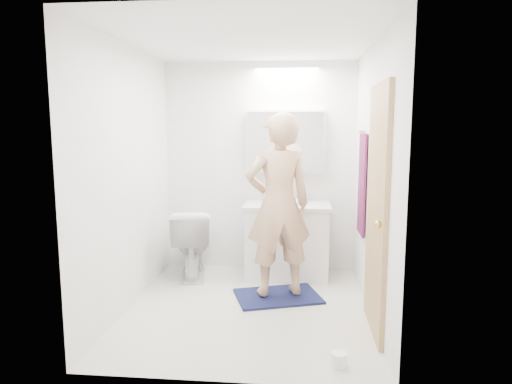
# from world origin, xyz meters

# --- Properties ---
(floor) EXTENTS (2.50, 2.50, 0.00)m
(floor) POSITION_xyz_m (0.00, 0.00, 0.00)
(floor) COLOR silver
(floor) RESTS_ON ground
(ceiling) EXTENTS (2.50, 2.50, 0.00)m
(ceiling) POSITION_xyz_m (0.00, 0.00, 2.40)
(ceiling) COLOR white
(ceiling) RESTS_ON floor
(wall_back) EXTENTS (2.50, 0.00, 2.50)m
(wall_back) POSITION_xyz_m (0.00, 1.25, 1.20)
(wall_back) COLOR white
(wall_back) RESTS_ON floor
(wall_front) EXTENTS (2.50, 0.00, 2.50)m
(wall_front) POSITION_xyz_m (0.00, -1.25, 1.20)
(wall_front) COLOR white
(wall_front) RESTS_ON floor
(wall_left) EXTENTS (0.00, 2.50, 2.50)m
(wall_left) POSITION_xyz_m (-1.10, 0.00, 1.20)
(wall_left) COLOR white
(wall_left) RESTS_ON floor
(wall_right) EXTENTS (0.00, 2.50, 2.50)m
(wall_right) POSITION_xyz_m (1.10, 0.00, 1.20)
(wall_right) COLOR white
(wall_right) RESTS_ON floor
(vanity_cabinet) EXTENTS (0.90, 0.55, 0.78)m
(vanity_cabinet) POSITION_xyz_m (0.33, 0.96, 0.39)
(vanity_cabinet) COLOR white
(vanity_cabinet) RESTS_ON floor
(countertop) EXTENTS (0.95, 0.58, 0.04)m
(countertop) POSITION_xyz_m (0.33, 0.96, 0.80)
(countertop) COLOR silver
(countertop) RESTS_ON vanity_cabinet
(sink_basin) EXTENTS (0.36, 0.36, 0.03)m
(sink_basin) POSITION_xyz_m (0.33, 0.99, 0.84)
(sink_basin) COLOR white
(sink_basin) RESTS_ON countertop
(faucet) EXTENTS (0.02, 0.02, 0.16)m
(faucet) POSITION_xyz_m (0.33, 1.19, 0.90)
(faucet) COLOR silver
(faucet) RESTS_ON countertop
(medicine_cabinet) EXTENTS (0.88, 0.14, 0.70)m
(medicine_cabinet) POSITION_xyz_m (0.30, 1.18, 1.50)
(medicine_cabinet) COLOR white
(medicine_cabinet) RESTS_ON wall_back
(mirror_panel) EXTENTS (0.84, 0.01, 0.66)m
(mirror_panel) POSITION_xyz_m (0.30, 1.10, 1.50)
(mirror_panel) COLOR silver
(mirror_panel) RESTS_ON medicine_cabinet
(toilet) EXTENTS (0.56, 0.82, 0.77)m
(toilet) POSITION_xyz_m (-0.73, 0.85, 0.38)
(toilet) COLOR white
(toilet) RESTS_ON floor
(bath_rug) EXTENTS (0.93, 0.77, 0.02)m
(bath_rug) POSITION_xyz_m (0.26, 0.28, 0.01)
(bath_rug) COLOR #161E46
(bath_rug) RESTS_ON floor
(person) EXTENTS (0.74, 0.60, 1.75)m
(person) POSITION_xyz_m (0.26, 0.28, 0.92)
(person) COLOR tan
(person) RESTS_ON bath_rug
(door) EXTENTS (0.04, 0.80, 2.00)m
(door) POSITION_xyz_m (1.08, -0.35, 1.00)
(door) COLOR tan
(door) RESTS_ON wall_right
(door_knob) EXTENTS (0.06, 0.06, 0.06)m
(door_knob) POSITION_xyz_m (1.04, -0.65, 0.95)
(door_knob) COLOR gold
(door_knob) RESTS_ON door
(towel) EXTENTS (0.02, 0.42, 1.00)m
(towel) POSITION_xyz_m (1.08, 0.55, 1.10)
(towel) COLOR #151239
(towel) RESTS_ON wall_right
(towel_hook) EXTENTS (0.07, 0.02, 0.02)m
(towel_hook) POSITION_xyz_m (1.07, 0.55, 1.62)
(towel_hook) COLOR silver
(towel_hook) RESTS_ON wall_right
(soap_bottle_a) EXTENTS (0.10, 0.10, 0.20)m
(soap_bottle_a) POSITION_xyz_m (0.09, 1.11, 0.92)
(soap_bottle_a) COLOR #D2BF87
(soap_bottle_a) RESTS_ON countertop
(soap_bottle_b) EXTENTS (0.12, 0.12, 0.19)m
(soap_bottle_b) POSITION_xyz_m (0.16, 1.15, 0.91)
(soap_bottle_b) COLOR #5288B0
(soap_bottle_b) RESTS_ON countertop
(toothbrush_cup) EXTENTS (0.11, 0.11, 0.09)m
(toothbrush_cup) POSITION_xyz_m (0.49, 1.12, 0.87)
(toothbrush_cup) COLOR #393FAC
(toothbrush_cup) RESTS_ON countertop
(toilet_paper_roll) EXTENTS (0.11, 0.11, 0.10)m
(toilet_paper_roll) POSITION_xyz_m (0.75, -0.98, 0.05)
(toilet_paper_roll) COLOR white
(toilet_paper_roll) RESTS_ON floor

